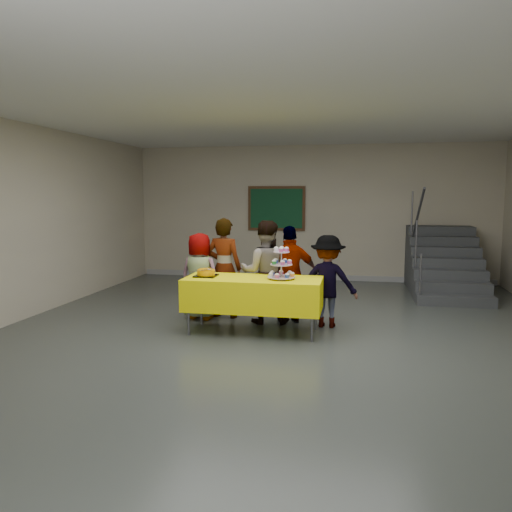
{
  "coord_description": "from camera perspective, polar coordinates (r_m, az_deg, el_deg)",
  "views": [
    {
      "loc": [
        0.97,
        -6.21,
        1.91
      ],
      "look_at": [
        -0.39,
        0.62,
        1.05
      ],
      "focal_mm": 35.0,
      "sensor_mm": 36.0,
      "label": 1
    }
  ],
  "objects": [
    {
      "name": "schoolchild_e",
      "position": [
        7.27,
        8.18,
        -2.87
      ],
      "size": [
        0.88,
        0.53,
        1.33
      ],
      "primitive_type": "imported",
      "rotation": [
        0.0,
        0.0,
        3.09
      ],
      "color": "slate",
      "rests_on": "ground"
    },
    {
      "name": "room_shell",
      "position": [
        6.31,
        2.44,
        9.04
      ],
      "size": [
        10.0,
        10.04,
        3.02
      ],
      "color": "#4C514C",
      "rests_on": "ground"
    },
    {
      "name": "noticeboard",
      "position": [
        11.31,
        2.35,
        5.45
      ],
      "size": [
        1.3,
        0.05,
        1.0
      ],
      "color": "#472B16",
      "rests_on": "ground"
    },
    {
      "name": "bear_cake",
      "position": [
        7.02,
        -5.73,
        -1.85
      ],
      "size": [
        0.32,
        0.36,
        0.12
      ],
      "color": "black",
      "rests_on": "bake_table"
    },
    {
      "name": "schoolchild_b",
      "position": [
        7.76,
        -3.67,
        -1.37
      ],
      "size": [
        0.61,
        0.45,
        1.56
      ],
      "primitive_type": "imported",
      "rotation": [
        0.0,
        0.0,
        3.0
      ],
      "color": "slate",
      "rests_on": "ground"
    },
    {
      "name": "schoolchild_a",
      "position": [
        7.71,
        -6.46,
        -2.3
      ],
      "size": [
        0.71,
        0.53,
        1.33
      ],
      "primitive_type": "imported",
      "rotation": [
        0.0,
        0.0,
        2.97
      ],
      "color": "slate",
      "rests_on": "ground"
    },
    {
      "name": "schoolchild_c",
      "position": [
        7.41,
        1.04,
        -1.84
      ],
      "size": [
        0.82,
        0.69,
        1.53
      ],
      "primitive_type": "imported",
      "rotation": [
        0.0,
        0.0,
        3.29
      ],
      "color": "slate",
      "rests_on": "ground"
    },
    {
      "name": "staircase",
      "position": [
        10.58,
        20.56,
        -1.14
      ],
      "size": [
        1.3,
        2.4,
        2.04
      ],
      "color": "#424447",
      "rests_on": "ground"
    },
    {
      "name": "cupcake_stand",
      "position": [
        6.75,
        2.91,
        -1.21
      ],
      "size": [
        0.38,
        0.38,
        0.44
      ],
      "color": "silver",
      "rests_on": "bake_table"
    },
    {
      "name": "bake_table",
      "position": [
        6.9,
        -0.33,
        -4.27
      ],
      "size": [
        1.88,
        0.78,
        0.77
      ],
      "color": "#595960",
      "rests_on": "ground"
    },
    {
      "name": "schoolchild_d",
      "position": [
        7.45,
        3.95,
        -2.12
      ],
      "size": [
        0.92,
        0.61,
        1.45
      ],
      "primitive_type": "imported",
      "rotation": [
        0.0,
        0.0,
        3.46
      ],
      "color": "slate",
      "rests_on": "ground"
    }
  ]
}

